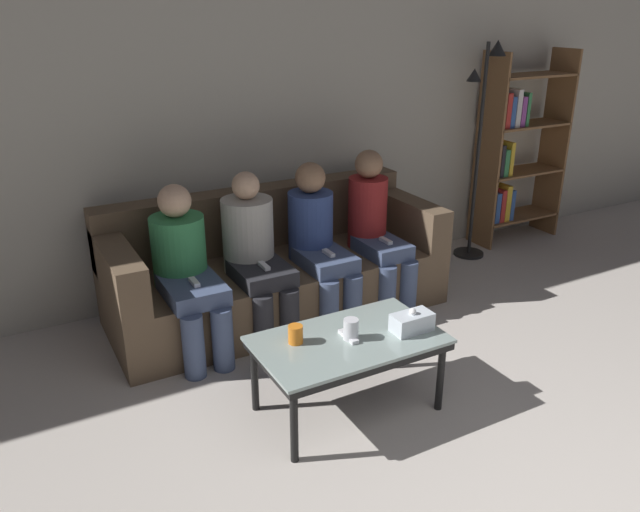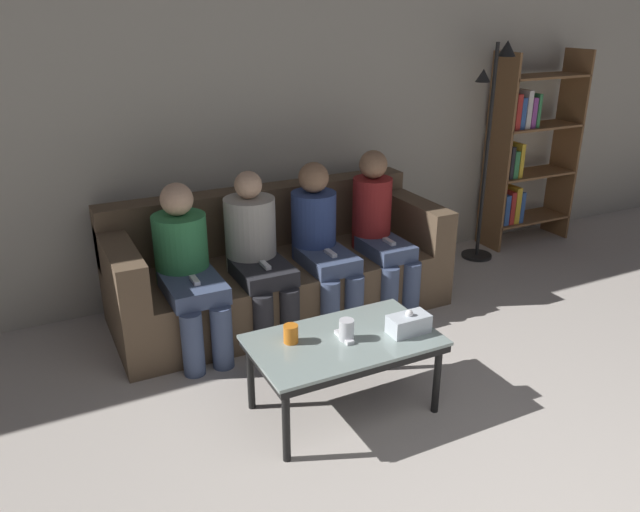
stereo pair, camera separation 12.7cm
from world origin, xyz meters
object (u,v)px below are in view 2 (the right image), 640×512
(couch, at_px, (278,269))
(seated_person_right_end, at_px, (379,228))
(seated_person_left_end, at_px, (187,264))
(seated_person_mid_right, at_px, (321,239))
(cup_near_left, at_px, (347,330))
(tissue_box, at_px, (409,324))
(bookshelf, at_px, (523,153))
(cup_near_right, at_px, (291,334))
(coffee_table, at_px, (344,346))
(seated_person_mid_left, at_px, (256,250))
(standing_lamp, at_px, (490,130))
(game_remote, at_px, (344,337))

(couch, xyz_separation_m, seated_person_right_end, (0.70, -0.22, 0.27))
(couch, distance_m, seated_person_left_end, 0.78)
(couch, relative_size, seated_person_right_end, 2.09)
(couch, height_order, seated_person_mid_right, seated_person_mid_right)
(cup_near_left, height_order, seated_person_left_end, seated_person_left_end)
(tissue_box, distance_m, seated_person_left_end, 1.45)
(bookshelf, bearing_deg, cup_near_right, -153.03)
(coffee_table, height_order, bookshelf, bookshelf)
(cup_near_left, relative_size, seated_person_mid_left, 0.11)
(seated_person_left_end, relative_size, seated_person_mid_left, 0.98)
(standing_lamp, bearing_deg, game_remote, -145.96)
(tissue_box, relative_size, game_remote, 1.47)
(couch, relative_size, coffee_table, 2.38)
(tissue_box, height_order, standing_lamp, standing_lamp)
(tissue_box, xyz_separation_m, bookshelf, (2.32, 1.67, 0.34))
(standing_lamp, xyz_separation_m, seated_person_mid_right, (-1.73, -0.37, -0.53))
(cup_near_right, bearing_deg, couch, 70.31)
(game_remote, xyz_separation_m, bookshelf, (2.66, 1.58, 0.38))
(cup_near_right, distance_m, seated_person_right_end, 1.49)
(cup_near_left, distance_m, bookshelf, 3.11)
(bookshelf, bearing_deg, cup_near_left, -149.07)
(seated_person_mid_right, bearing_deg, game_remote, -110.52)
(coffee_table, distance_m, seated_person_left_end, 1.20)
(standing_lamp, height_order, seated_person_right_end, standing_lamp)
(bookshelf, bearing_deg, tissue_box, -144.29)
(standing_lamp, relative_size, seated_person_right_end, 1.61)
(tissue_box, height_order, seated_person_left_end, seated_person_left_end)
(bookshelf, relative_size, seated_person_left_end, 1.62)
(tissue_box, distance_m, seated_person_mid_left, 1.24)
(couch, height_order, cup_near_left, couch)
(seated_person_mid_left, bearing_deg, seated_person_mid_right, -1.17)
(couch, height_order, tissue_box, couch)
(coffee_table, bearing_deg, game_remote, -87.61)
(seated_person_right_end, bearing_deg, standing_lamp, 16.31)
(cup_near_left, relative_size, seated_person_mid_right, 0.11)
(cup_near_right, height_order, seated_person_left_end, seated_person_left_end)
(standing_lamp, bearing_deg, seated_person_mid_right, -167.97)
(couch, height_order, standing_lamp, standing_lamp)
(coffee_table, bearing_deg, cup_near_left, -59.95)
(tissue_box, height_order, seated_person_mid_right, seated_person_mid_right)
(cup_near_right, relative_size, game_remote, 0.64)
(couch, height_order, game_remote, couch)
(standing_lamp, bearing_deg, tissue_box, -139.49)
(tissue_box, height_order, seated_person_right_end, seated_person_right_end)
(cup_near_left, height_order, cup_near_right, cup_near_left)
(tissue_box, bearing_deg, couch, 97.07)
(cup_near_right, bearing_deg, bookshelf, 26.97)
(cup_near_right, bearing_deg, seated_person_left_end, 105.59)
(cup_near_right, bearing_deg, tissue_box, -16.95)
(standing_lamp, bearing_deg, couch, -175.66)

